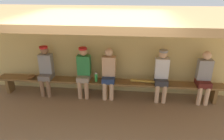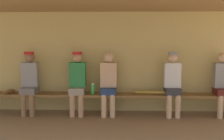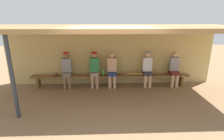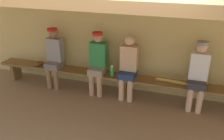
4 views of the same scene
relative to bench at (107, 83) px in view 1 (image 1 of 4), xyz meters
name	(u,v)px [view 1 (image 1 of 4)]	position (x,y,z in m)	size (l,w,h in m)	color
ground_plane	(98,134)	(0.00, -1.55, -0.39)	(24.00, 24.00, 0.00)	#8C6D4C
back_wall	(109,52)	(0.00, 0.45, 0.71)	(8.00, 0.20, 2.20)	tan
dugout_roof	(101,15)	(0.00, -0.85, 1.87)	(8.00, 2.80, 0.12)	#9E7547
bench	(107,83)	(0.00, 0.00, 0.00)	(6.00, 0.36, 0.46)	brown
player_leftmost	(84,70)	(-0.61, 0.00, 0.36)	(0.34, 0.42, 1.34)	gray
player_rightmost	(109,71)	(0.05, 0.00, 0.34)	(0.34, 0.42, 1.34)	navy
player_with_sunglasses	(162,73)	(1.39, 0.00, 0.36)	(0.34, 0.42, 1.34)	#333338
player_middle	(46,68)	(-1.64, 0.00, 0.36)	(0.34, 0.42, 1.34)	slate
player_in_white	(204,75)	(2.43, 0.00, 0.34)	(0.34, 0.42, 1.34)	#591E19
water_bottle_orange	(96,77)	(-0.28, -0.05, 0.18)	(0.08, 0.08, 0.23)	green
baseball_glove_tan	(32,77)	(-2.05, -0.03, 0.12)	(0.24, 0.17, 0.09)	brown
baseball_bat	(145,81)	(0.99, 0.00, 0.11)	(0.07, 0.07, 0.75)	#B28C33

